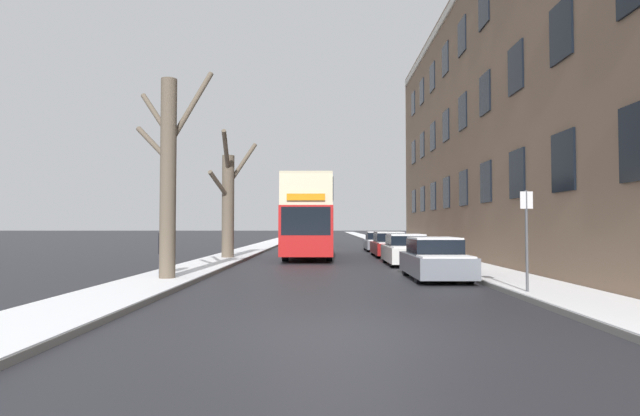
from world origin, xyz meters
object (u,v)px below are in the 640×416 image
parked_car_1 (406,250)px  double_decker_bus (309,214)px  parked_car_0 (435,260)px  bare_tree_left_1 (228,201)px  oncoming_van (318,232)px  street_sign_post (527,236)px  parked_car_2 (389,245)px  pedestrian_left_sidewalk (164,250)px  bare_tree_left_0 (168,172)px  parked_car_3 (378,242)px

parked_car_1 → double_decker_bus: bearing=131.4°
double_decker_bus → parked_car_0: (4.67, -11.42, -1.83)m
bare_tree_left_1 → parked_car_0: size_ratio=1.56×
bare_tree_left_1 → oncoming_van: size_ratio=1.30×
bare_tree_left_1 → double_decker_bus: size_ratio=0.64×
oncoming_van → street_sign_post: (5.79, -32.81, 0.30)m
parked_car_0 → parked_car_1: (-0.00, 6.12, 0.01)m
double_decker_bus → street_sign_post: 16.90m
parked_car_2 → street_sign_post: (1.39, -16.56, 0.89)m
bare_tree_left_1 → pedestrian_left_sidewalk: bearing=-93.4°
bare_tree_left_0 → double_decker_bus: bearing=71.6°
parked_car_0 → street_sign_post: street_sign_post is taller
parked_car_2 → street_sign_post: bearing=-85.2°
bare_tree_left_0 → double_decker_bus: 13.25m
pedestrian_left_sidewalk → parked_car_0: bearing=-47.4°
pedestrian_left_sidewalk → parked_car_3: bearing=16.9°
parked_car_2 → oncoming_van: 16.84m
oncoming_van → street_sign_post: 33.32m
bare_tree_left_0 → bare_tree_left_1: size_ratio=1.11×
parked_car_1 → street_sign_post: street_sign_post is taller
parked_car_3 → pedestrian_left_sidewalk: (-9.38, -18.34, 0.35)m
parked_car_0 → oncoming_van: size_ratio=0.84×
double_decker_bus → parked_car_0: double_decker_bus is taller
street_sign_post → pedestrian_left_sidewalk: bearing=157.0°
oncoming_van → parked_car_3: bearing=-66.0°
parked_car_3 → oncoming_van: size_ratio=0.80×
bare_tree_left_1 → double_decker_bus: bearing=29.7°
parked_car_1 → street_sign_post: (1.39, -10.46, 0.89)m
parked_car_1 → parked_car_3: 12.44m
bare_tree_left_0 → parked_car_1: 11.78m
parked_car_1 → bare_tree_left_1: bearing=161.8°
bare_tree_left_0 → parked_car_3: bare_tree_left_0 is taller
double_decker_bus → parked_car_1: bearing=-48.6°
parked_car_3 → oncoming_van: 10.86m
bare_tree_left_0 → street_sign_post: 10.90m
parked_car_2 → parked_car_3: size_ratio=1.14×
parked_car_0 → pedestrian_left_sidewalk: 9.38m
parked_car_2 → parked_car_1: bearing=-90.0°
parked_car_0 → parked_car_1: 6.12m
bare_tree_left_1 → parked_car_1: (8.85, -2.92, -2.44)m
parked_car_1 → parked_car_2: 6.11m
parked_car_2 → bare_tree_left_1: bearing=-160.2°
bare_tree_left_0 → bare_tree_left_1: (-0.02, 10.15, -0.45)m
bare_tree_left_1 → street_sign_post: 16.91m
double_decker_bus → parked_car_3: double_decker_bus is taller
parked_car_1 → parked_car_0: bearing=-90.0°
bare_tree_left_0 → street_sign_post: bearing=-17.5°
parked_car_3 → parked_car_0: bearing=-90.0°
parked_car_1 → parked_car_3: (0.00, 12.44, -0.03)m
parked_car_3 → oncoming_van: (-4.40, 9.91, 0.62)m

